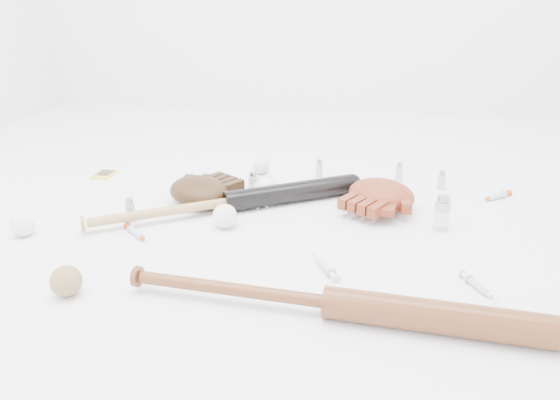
# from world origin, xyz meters

# --- Properties ---
(bat_dark) EXTENTS (0.84, 0.53, 0.07)m
(bat_dark) POSITION_xyz_m (-0.16, 0.08, 0.03)
(bat_dark) COLOR black
(bat_dark) RESTS_ON ground
(bat_wood) EXTENTS (0.98, 0.17, 0.07)m
(bat_wood) POSITION_xyz_m (0.19, -0.45, 0.04)
(bat_wood) COLOR brown
(bat_wood) RESTS_ON ground
(glove_dark) EXTENTS (0.34, 0.34, 0.09)m
(glove_dark) POSITION_xyz_m (-0.27, 0.13, 0.04)
(glove_dark) COLOR #321E0E
(glove_dark) RESTS_ON ground
(glove_tan) EXTENTS (0.35, 0.35, 0.09)m
(glove_tan) POSITION_xyz_m (0.32, 0.18, 0.05)
(glove_tan) COLOR maroon
(glove_tan) RESTS_ON ground
(trading_card) EXTENTS (0.07, 0.10, 0.01)m
(trading_card) POSITION_xyz_m (-0.70, 0.35, 0.00)
(trading_card) COLOR gold
(trading_card) RESTS_ON ground
(pedestal) EXTENTS (0.08, 0.08, 0.04)m
(pedestal) POSITION_xyz_m (-0.10, 0.35, 0.02)
(pedestal) COLOR white
(pedestal) RESTS_ON ground
(baseball_on_pedestal) EXTENTS (0.06, 0.06, 0.06)m
(baseball_on_pedestal) POSITION_xyz_m (-0.10, 0.35, 0.07)
(baseball_on_pedestal) COLOR white
(baseball_on_pedestal) RESTS_ON pedestal
(baseball_left) EXTENTS (0.07, 0.07, 0.07)m
(baseball_left) POSITION_xyz_m (-0.70, -0.17, 0.03)
(baseball_left) COLOR white
(baseball_left) RESTS_ON ground
(baseball_upper) EXTENTS (0.08, 0.08, 0.08)m
(baseball_upper) POSITION_xyz_m (-0.06, 0.20, 0.04)
(baseball_upper) COLOR white
(baseball_upper) RESTS_ON ground
(baseball_mid) EXTENTS (0.07, 0.07, 0.07)m
(baseball_mid) POSITION_xyz_m (-0.14, -0.04, 0.04)
(baseball_mid) COLOR white
(baseball_mid) RESTS_ON ground
(baseball_aged) EXTENTS (0.07, 0.07, 0.07)m
(baseball_aged) POSITION_xyz_m (-0.42, -0.45, 0.04)
(baseball_aged) COLOR olive
(baseball_aged) RESTS_ON ground
(syringe_1) EXTENTS (0.10, 0.16, 0.02)m
(syringe_1) POSITION_xyz_m (0.17, -0.25, 0.01)
(syringe_1) COLOR #ADBCC6
(syringe_1) RESTS_ON ground
(syringe_2) EXTENTS (0.15, 0.12, 0.02)m
(syringe_2) POSITION_xyz_m (-0.02, 0.15, 0.01)
(syringe_2) COLOR #ADBCC6
(syringe_2) RESTS_ON ground
(syringe_3) EXTENTS (0.09, 0.15, 0.02)m
(syringe_3) POSITION_xyz_m (0.53, -0.29, 0.01)
(syringe_3) COLOR #ADBCC6
(syringe_3) RESTS_ON ground
(syringe_4) EXTENTS (0.14, 0.12, 0.02)m
(syringe_4) POSITION_xyz_m (0.70, 0.31, 0.01)
(syringe_4) COLOR #ADBCC6
(syringe_4) RESTS_ON ground
(syringe_5) EXTENTS (0.13, 0.12, 0.02)m
(syringe_5) POSITION_xyz_m (-0.38, -0.13, 0.01)
(syringe_5) COLOR #ADBCC6
(syringe_5) RESTS_ON ground
(vial_0) EXTENTS (0.03, 0.03, 0.07)m
(vial_0) POSITION_xyz_m (0.10, 0.45, 0.03)
(vial_0) COLOR #A8B2B9
(vial_0) RESTS_ON ground
(vial_1) EXTENTS (0.03, 0.03, 0.07)m
(vial_1) POSITION_xyz_m (0.53, 0.38, 0.03)
(vial_1) COLOR #A8B2B9
(vial_1) RESTS_ON ground
(vial_2) EXTENTS (0.03, 0.03, 0.08)m
(vial_2) POSITION_xyz_m (-0.11, 0.23, 0.04)
(vial_2) COLOR #A8B2B9
(vial_2) RESTS_ON ground
(vial_3) EXTENTS (0.04, 0.04, 0.10)m
(vial_3) POSITION_xyz_m (0.49, 0.04, 0.05)
(vial_3) COLOR #A8B2B9
(vial_3) RESTS_ON ground
(vial_4) EXTENTS (0.03, 0.03, 0.07)m
(vial_4) POSITION_xyz_m (-0.44, -0.03, 0.04)
(vial_4) COLOR #A8B2B9
(vial_4) RESTS_ON ground
(vial_5) EXTENTS (0.03, 0.03, 0.07)m
(vial_5) POSITION_xyz_m (0.39, 0.45, 0.03)
(vial_5) COLOR #A8B2B9
(vial_5) RESTS_ON ground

